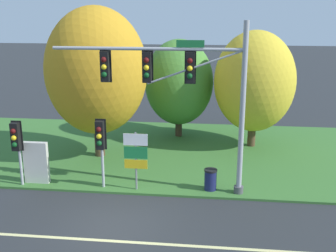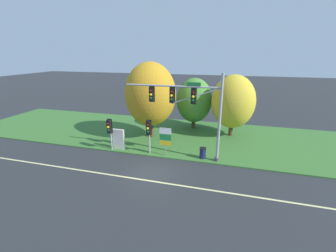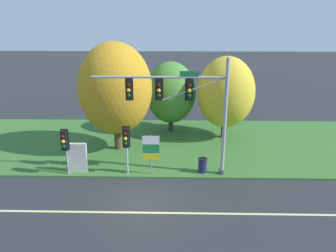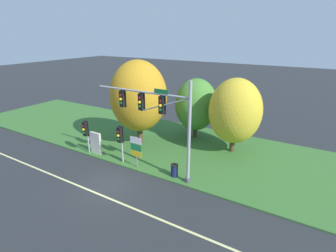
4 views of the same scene
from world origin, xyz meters
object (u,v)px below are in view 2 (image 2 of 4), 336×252
pedestrian_signal_further_along (148,130)px  trash_bin (203,153)px  tree_behind_signpost (233,102)px  traffic_signal_mast (189,104)px  info_kiosk (119,139)px  tree_nearest_road (150,95)px  tree_left_of_mast (194,100)px  route_sign_post (165,138)px  pedestrian_signal_near_kerb (109,128)px

pedestrian_signal_further_along → trash_bin: pedestrian_signal_further_along is taller
tree_behind_signpost → traffic_signal_mast: bearing=-117.6°
traffic_signal_mast → tree_behind_signpost: bearing=62.4°
traffic_signal_mast → info_kiosk: (-6.51, 0.08, -3.69)m
tree_behind_signpost → info_kiosk: 12.19m
traffic_signal_mast → tree_nearest_road: bearing=139.9°
tree_nearest_road → tree_left_of_mast: 5.72m
route_sign_post → tree_left_of_mast: 8.42m
tree_left_of_mast → trash_bin: tree_left_of_mast is taller
trash_bin → route_sign_post: bearing=-173.7°
route_sign_post → tree_behind_signpost: 8.86m
tree_left_of_mast → info_kiosk: 10.03m
tree_left_of_mast → tree_behind_signpost: tree_behind_signpost is taller
traffic_signal_mast → trash_bin: traffic_signal_mast is taller
tree_nearest_road → tree_behind_signpost: tree_nearest_road is taller
tree_behind_signpost → tree_left_of_mast: bearing=161.3°
trash_bin → pedestrian_signal_further_along: bearing=-175.0°
pedestrian_signal_near_kerb → tree_nearest_road: size_ratio=0.38×
tree_nearest_road → traffic_signal_mast: bearing=-40.1°
traffic_signal_mast → tree_behind_signpost: 7.47m
traffic_signal_mast → trash_bin: bearing=9.1°
traffic_signal_mast → info_kiosk: traffic_signal_mast is taller
route_sign_post → tree_nearest_road: size_ratio=0.33×
tree_behind_signpost → route_sign_post: bearing=-128.7°
pedestrian_signal_near_kerb → trash_bin: bearing=4.0°
traffic_signal_mast → tree_left_of_mast: size_ratio=1.35×
route_sign_post → tree_behind_signpost: tree_behind_signpost is taller
traffic_signal_mast → tree_left_of_mast: 8.18m
info_kiosk → trash_bin: bearing=0.9°
pedestrian_signal_near_kerb → route_sign_post: bearing=2.6°
pedestrian_signal_further_along → traffic_signal_mast: bearing=3.5°
traffic_signal_mast → pedestrian_signal_further_along: 4.20m
pedestrian_signal_near_kerb → tree_behind_signpost: bearing=33.5°
traffic_signal_mast → tree_nearest_road: (-4.70, 3.96, -0.14)m
route_sign_post → tree_behind_signpost: bearing=51.3°
traffic_signal_mast → pedestrian_signal_further_along: size_ratio=2.56×
tree_nearest_road → tree_behind_signpost: bearing=17.8°
pedestrian_signal_further_along → tree_left_of_mast: (2.58, 8.24, 1.07)m
traffic_signal_mast → info_kiosk: size_ratio=4.18×
tree_behind_signpost → trash_bin: tree_behind_signpost is taller
route_sign_post → tree_behind_signpost: (5.38, 6.73, 2.07)m
pedestrian_signal_further_along → tree_left_of_mast: size_ratio=0.53×
traffic_signal_mast → route_sign_post: size_ratio=3.09×
pedestrian_signal_further_along → route_sign_post: (1.49, 0.06, -0.62)m
tree_nearest_road → tree_left_of_mast: tree_nearest_road is taller
pedestrian_signal_near_kerb → tree_behind_signpost: tree_behind_signpost is taller
pedestrian_signal_further_along → route_sign_post: 1.61m
traffic_signal_mast → pedestrian_signal_near_kerb: 7.54m
tree_nearest_road → trash_bin: tree_nearest_road is taller
traffic_signal_mast → tree_behind_signpost: size_ratio=1.22×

